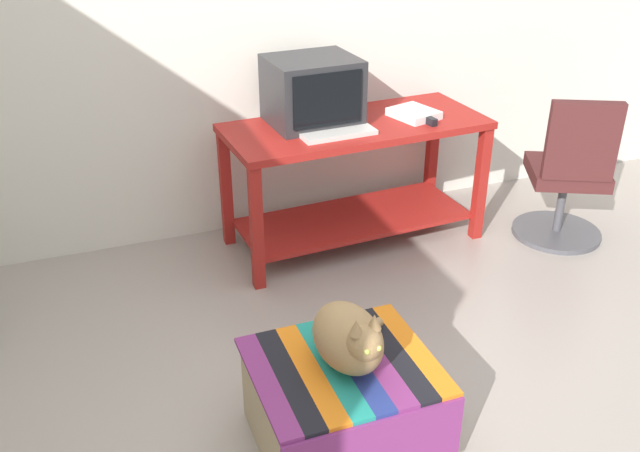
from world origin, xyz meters
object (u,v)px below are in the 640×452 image
at_px(tv_monitor, 312,92).
at_px(cat, 350,338).
at_px(ottoman_with_blanket, 342,403).
at_px(book, 414,113).
at_px(desk, 355,162).
at_px(office_chair, 568,180).
at_px(stapler, 429,120).
at_px(keyboard, 338,133).

bearing_deg(tv_monitor, cat, -108.61).
bearing_deg(ottoman_with_blanket, book, 55.08).
xyz_separation_m(desk, ottoman_with_blanket, (-0.68, -1.48, -0.31)).
xyz_separation_m(desk, book, (0.34, -0.03, 0.25)).
bearing_deg(office_chair, book, -0.50).
bearing_deg(tv_monitor, book, -14.96).
bearing_deg(stapler, tv_monitor, 148.74).
relative_size(desk, book, 6.03).
bearing_deg(desk, keyboard, -141.66).
bearing_deg(tv_monitor, ottoman_with_blanket, -109.34).
height_order(ottoman_with_blanket, office_chair, office_chair).
relative_size(keyboard, book, 1.63).
height_order(desk, tv_monitor, tv_monitor).
relative_size(cat, stapler, 3.45).
bearing_deg(stapler, ottoman_with_blanket, -136.90).
distance_m(desk, tv_monitor, 0.47).
distance_m(desk, ottoman_with_blanket, 1.66).
bearing_deg(keyboard, ottoman_with_blanket, -114.01).
bearing_deg(tv_monitor, office_chair, -23.88).
relative_size(book, ottoman_with_blanket, 0.37).
distance_m(desk, stapler, 0.47).
relative_size(desk, tv_monitor, 3.04).
relative_size(tv_monitor, stapler, 4.43).
height_order(desk, book, book).
distance_m(desk, keyboard, 0.33).
xyz_separation_m(ottoman_with_blanket, cat, (0.02, -0.01, 0.31)).
height_order(tv_monitor, office_chair, tv_monitor).
xyz_separation_m(tv_monitor, keyboard, (0.06, -0.24, -0.16)).
bearing_deg(office_chair, tv_monitor, 5.16).
distance_m(tv_monitor, book, 0.59).
bearing_deg(tv_monitor, keyboard, -80.06).
relative_size(desk, keyboard, 3.70).
bearing_deg(book, stapler, -94.25).
xyz_separation_m(tv_monitor, cat, (-0.44, -1.58, -0.41)).
bearing_deg(ottoman_with_blanket, desk, 65.50).
distance_m(ottoman_with_blanket, cat, 0.31).
distance_m(desk, cat, 1.63).
relative_size(office_chair, stapler, 8.09).
relative_size(keyboard, office_chair, 0.45).
distance_m(tv_monitor, office_chair, 1.55).
height_order(tv_monitor, keyboard, tv_monitor).
bearing_deg(keyboard, tv_monitor, 100.04).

